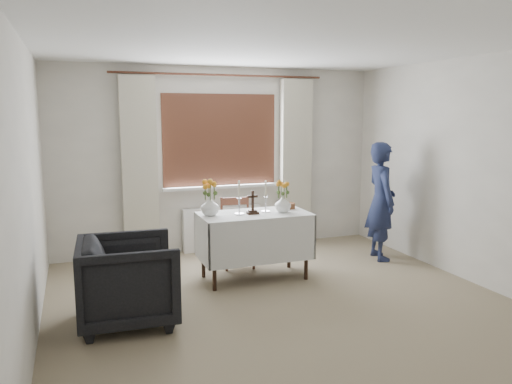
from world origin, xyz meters
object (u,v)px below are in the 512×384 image
at_px(wooden_chair, 238,233).
at_px(wooden_cross, 253,202).
at_px(flower_vase_right, 283,204).
at_px(armchair, 128,281).
at_px(person, 381,201).
at_px(altar_table, 254,246).
at_px(flower_vase_left, 210,206).

height_order(wooden_chair, wooden_cross, wooden_cross).
relative_size(wooden_chair, flower_vase_right, 4.36).
height_order(wooden_chair, armchair, wooden_chair).
bearing_deg(person, armchair, 117.50).
xyz_separation_m(altar_table, flower_vase_left, (-0.50, 0.05, 0.49)).
bearing_deg(flower_vase_left, altar_table, -6.16).
distance_m(armchair, flower_vase_left, 1.36).
distance_m(altar_table, flower_vase_left, 0.70).
height_order(altar_table, flower_vase_right, flower_vase_right).
relative_size(armchair, flower_vase_right, 4.45).
bearing_deg(flower_vase_left, armchair, -140.05).
relative_size(altar_table, wooden_cross, 4.67).
bearing_deg(wooden_cross, altar_table, 41.84).
height_order(person, wooden_cross, person).
xyz_separation_m(person, flower_vase_right, (-1.48, -0.24, 0.10)).
xyz_separation_m(person, flower_vase_left, (-2.31, -0.14, 0.11)).
height_order(person, flower_vase_right, person).
bearing_deg(person, wooden_cross, 108.08).
bearing_deg(armchair, wooden_cross, -60.10).
relative_size(altar_table, armchair, 1.43).
bearing_deg(wooden_cross, person, 6.54).
distance_m(altar_table, wooden_chair, 0.51).
xyz_separation_m(altar_table, armchair, (-1.48, -0.77, 0.01)).
bearing_deg(armchair, altar_table, -59.74).
distance_m(flower_vase_left, flower_vase_right, 0.84).
height_order(armchair, flower_vase_right, flower_vase_right).
height_order(wooden_chair, flower_vase_left, flower_vase_left).
height_order(altar_table, wooden_cross, wooden_cross).
bearing_deg(flower_vase_left, wooden_chair, 44.36).
bearing_deg(armchair, flower_vase_right, -65.38).
bearing_deg(flower_vase_left, wooden_cross, -9.77).
xyz_separation_m(wooden_chair, armchair, (-1.44, -1.28, -0.03)).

